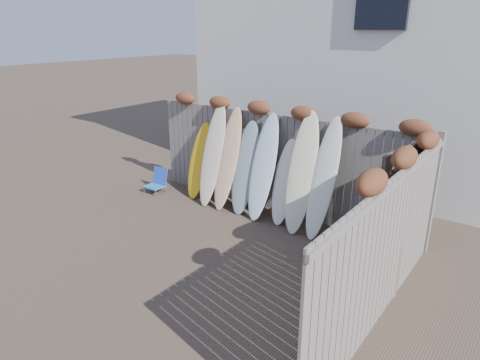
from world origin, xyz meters
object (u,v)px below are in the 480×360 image
Objects in this scene: surfboard_0 at (199,161)px; lattice_panel at (398,214)px; wooden_crate at (367,268)px; beach_chair at (157,181)px.

lattice_panel is at bearing -4.42° from surfboard_0.
surfboard_0 is at bearing 179.05° from lattice_panel.
surfboard_0 is (-4.53, 0.69, -0.19)m from lattice_panel.
lattice_panel reaches higher than surfboard_0.
wooden_crate is 0.37× the size of lattice_panel.
lattice_panel is (0.15, 0.67, 0.64)m from wooden_crate.
wooden_crate is at bearing -10.43° from beach_chair.
beach_chair is 0.27× the size of lattice_panel.
wooden_crate reaches higher than beach_chair.
wooden_crate is at bearing -13.03° from surfboard_0.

